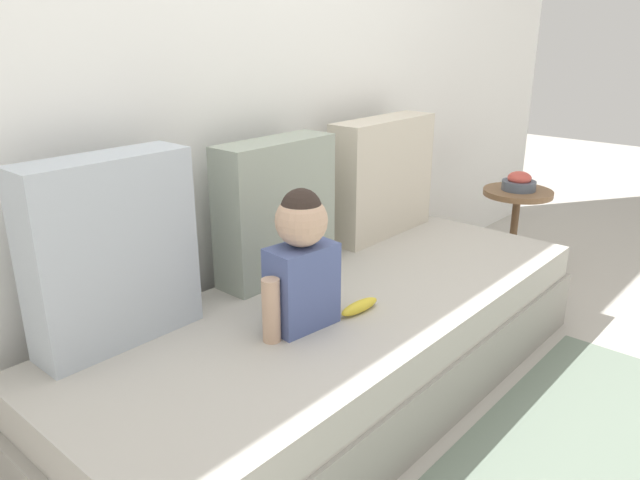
{
  "coord_description": "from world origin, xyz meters",
  "views": [
    {
      "loc": [
        -1.52,
        -1.23,
        1.29
      ],
      "look_at": [
        -0.12,
        0.0,
        0.63
      ],
      "focal_mm": 34.03,
      "sensor_mm": 36.0,
      "label": 1
    }
  ],
  "objects_px": {
    "throw_pillow_center": "(276,210)",
    "couch": "(342,346)",
    "side_table": "(516,210)",
    "banana": "(359,307)",
    "fruit_bowl": "(519,182)",
    "throw_pillow_right": "(382,177)",
    "throw_pillow_left": "(112,252)",
    "toddler": "(302,259)"
  },
  "relations": [
    {
      "from": "banana",
      "to": "side_table",
      "type": "distance_m",
      "value": 1.59
    },
    {
      "from": "toddler",
      "to": "banana",
      "type": "relative_size",
      "value": 2.66
    },
    {
      "from": "couch",
      "to": "banana",
      "type": "distance_m",
      "value": 0.25
    },
    {
      "from": "couch",
      "to": "fruit_bowl",
      "type": "distance_m",
      "value": 1.56
    },
    {
      "from": "throw_pillow_center",
      "to": "couch",
      "type": "bearing_deg",
      "value": -90.0
    },
    {
      "from": "throw_pillow_left",
      "to": "throw_pillow_right",
      "type": "height_order",
      "value": "throw_pillow_left"
    },
    {
      "from": "throw_pillow_left",
      "to": "side_table",
      "type": "relative_size",
      "value": 1.22
    },
    {
      "from": "throw_pillow_left",
      "to": "throw_pillow_right",
      "type": "bearing_deg",
      "value": 0.0
    },
    {
      "from": "throw_pillow_left",
      "to": "side_table",
      "type": "bearing_deg",
      "value": -7.37
    },
    {
      "from": "throw_pillow_center",
      "to": "side_table",
      "type": "relative_size",
      "value": 1.12
    },
    {
      "from": "throw_pillow_center",
      "to": "fruit_bowl",
      "type": "bearing_deg",
      "value": -10.57
    },
    {
      "from": "throw_pillow_center",
      "to": "side_table",
      "type": "bearing_deg",
      "value": -10.57
    },
    {
      "from": "banana",
      "to": "fruit_bowl",
      "type": "height_order",
      "value": "fruit_bowl"
    },
    {
      "from": "throw_pillow_left",
      "to": "side_table",
      "type": "height_order",
      "value": "throw_pillow_left"
    },
    {
      "from": "toddler",
      "to": "fruit_bowl",
      "type": "relative_size",
      "value": 2.56
    },
    {
      "from": "couch",
      "to": "throw_pillow_center",
      "type": "relative_size",
      "value": 4.17
    },
    {
      "from": "couch",
      "to": "toddler",
      "type": "distance_m",
      "value": 0.49
    },
    {
      "from": "toddler",
      "to": "banana",
      "type": "xyz_separation_m",
      "value": [
        0.19,
        -0.08,
        -0.21
      ]
    },
    {
      "from": "banana",
      "to": "fruit_bowl",
      "type": "distance_m",
      "value": 1.59
    },
    {
      "from": "throw_pillow_right",
      "to": "banana",
      "type": "distance_m",
      "value": 0.88
    },
    {
      "from": "throw_pillow_center",
      "to": "fruit_bowl",
      "type": "relative_size",
      "value": 2.96
    },
    {
      "from": "throw_pillow_center",
      "to": "throw_pillow_right",
      "type": "height_order",
      "value": "throw_pillow_right"
    },
    {
      "from": "throw_pillow_right",
      "to": "side_table",
      "type": "relative_size",
      "value": 1.25
    },
    {
      "from": "banana",
      "to": "throw_pillow_right",
      "type": "bearing_deg",
      "value": 31.13
    },
    {
      "from": "throw_pillow_right",
      "to": "toddler",
      "type": "distance_m",
      "value": 0.99
    },
    {
      "from": "toddler",
      "to": "fruit_bowl",
      "type": "xyz_separation_m",
      "value": [
        1.77,
        0.07,
        -0.1
      ]
    },
    {
      "from": "banana",
      "to": "throw_pillow_center",
      "type": "bearing_deg",
      "value": 83.5
    },
    {
      "from": "banana",
      "to": "side_table",
      "type": "bearing_deg",
      "value": 5.57
    },
    {
      "from": "side_table",
      "to": "fruit_bowl",
      "type": "xyz_separation_m",
      "value": [
        0.0,
        0.0,
        0.15
      ]
    },
    {
      "from": "throw_pillow_left",
      "to": "throw_pillow_right",
      "type": "distance_m",
      "value": 1.35
    },
    {
      "from": "throw_pillow_right",
      "to": "side_table",
      "type": "distance_m",
      "value": 0.94
    },
    {
      "from": "throw_pillow_left",
      "to": "banana",
      "type": "distance_m",
      "value": 0.81
    },
    {
      "from": "throw_pillow_right",
      "to": "side_table",
      "type": "height_order",
      "value": "throw_pillow_right"
    },
    {
      "from": "banana",
      "to": "fruit_bowl",
      "type": "xyz_separation_m",
      "value": [
        1.58,
        0.15,
        0.11
      ]
    },
    {
      "from": "throw_pillow_left",
      "to": "fruit_bowl",
      "type": "relative_size",
      "value": 3.22
    },
    {
      "from": "throw_pillow_left",
      "to": "fruit_bowl",
      "type": "bearing_deg",
      "value": -7.37
    },
    {
      "from": "throw_pillow_center",
      "to": "toddler",
      "type": "bearing_deg",
      "value": -124.37
    },
    {
      "from": "throw_pillow_left",
      "to": "toddler",
      "type": "distance_m",
      "value": 0.56
    },
    {
      "from": "fruit_bowl",
      "to": "toddler",
      "type": "bearing_deg",
      "value": -177.65
    },
    {
      "from": "throw_pillow_center",
      "to": "banana",
      "type": "distance_m",
      "value": 0.5
    },
    {
      "from": "couch",
      "to": "fruit_bowl",
      "type": "bearing_deg",
      "value": 1.53
    },
    {
      "from": "toddler",
      "to": "banana",
      "type": "bearing_deg",
      "value": -22.64
    }
  ]
}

